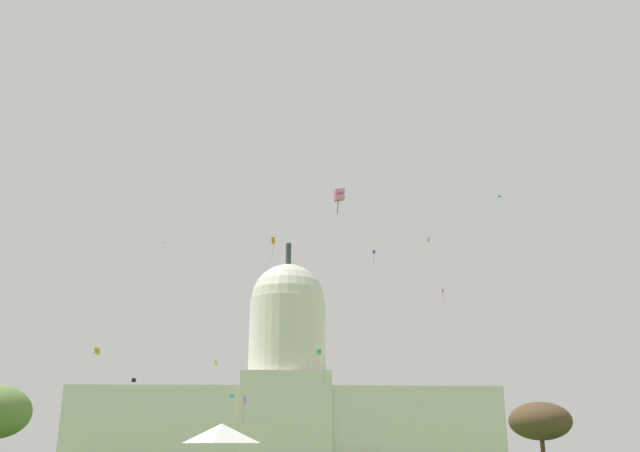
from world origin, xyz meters
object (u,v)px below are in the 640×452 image
at_px(kite_pink_mid, 339,195).
at_px(kite_magenta_high, 164,243).
at_px(kite_pink_low, 419,398).
at_px(kite_black_mid, 134,380).
at_px(capitol_building, 286,395).
at_px(kite_lime_high, 429,240).
at_px(kite_white_low, 326,361).
at_px(kite_orange_high, 273,243).
at_px(kite_cyan_high, 502,199).
at_px(kite_gold_mid, 97,351).
at_px(tree_east_near, 540,421).
at_px(event_tent, 221,451).
at_px(kite_red_high, 443,293).
at_px(kite_violet_low, 244,403).
at_px(kite_turquoise_low, 232,396).
at_px(kite_blue_high, 374,252).
at_px(kite_green_mid, 319,352).
at_px(kite_yellow_mid, 216,363).

distance_m(kite_pink_mid, kite_magenta_high, 126.25).
bearing_deg(kite_pink_low, kite_black_mid, 77.21).
height_order(capitol_building, kite_lime_high, capitol_building).
height_order(kite_white_low, kite_orange_high, kite_orange_high).
xyz_separation_m(kite_cyan_high, kite_gold_mid, (-74.34, 18.25, -25.00)).
relative_size(capitol_building, kite_pink_mid, 44.66).
xyz_separation_m(capitol_building, kite_lime_high, (35.90, -57.54, 34.17)).
bearing_deg(kite_orange_high, tree_east_near, -115.37).
bearing_deg(kite_magenta_high, event_tent, -65.15).
distance_m(kite_red_high, kite_violet_low, 74.63).
bearing_deg(kite_red_high, capitol_building, 76.95).
bearing_deg(kite_gold_mid, kite_turquoise_low, 126.59).
xyz_separation_m(kite_blue_high, kite_orange_high, (-24.41, -33.81, -7.90)).
bearing_deg(kite_pink_low, kite_gold_mid, 95.71).
bearing_deg(kite_gold_mid, kite_magenta_high, 160.84).
height_order(capitol_building, kite_gold_mid, capitol_building).
bearing_deg(kite_pink_mid, kite_blue_high, -19.91).
distance_m(kite_pink_mid, kite_white_low, 39.51).
bearing_deg(kite_pink_low, kite_white_low, 124.65).
bearing_deg(capitol_building, kite_black_mid, -122.69).
distance_m(event_tent, kite_black_mid, 97.59).
height_order(capitol_building, kite_orange_high, capitol_building).
distance_m(kite_pink_mid, kite_cyan_high, 54.44).
distance_m(kite_blue_high, kite_pink_low, 48.99).
distance_m(kite_green_mid, kite_orange_high, 37.98).
bearing_deg(capitol_building, kite_red_high, -50.11).
bearing_deg(capitol_building, kite_gold_mid, -111.52).
relative_size(kite_pink_mid, kite_lime_high, 2.45).
xyz_separation_m(capitol_building, kite_blue_high, (22.20, -55.45, 31.34)).
height_order(kite_magenta_high, kite_violet_low, kite_magenta_high).
bearing_deg(tree_east_near, kite_turquoise_low, 140.24).
relative_size(kite_pink_mid, kite_yellow_mid, 3.03).
height_order(kite_pink_mid, kite_red_high, kite_red_high).
relative_size(capitol_building, tree_east_near, 9.01).
bearing_deg(kite_white_low, kite_green_mid, 27.49).
height_order(capitol_building, kite_black_mid, capitol_building).
bearing_deg(kite_magenta_high, kite_pink_low, 17.22).
bearing_deg(event_tent, kite_pink_mid, -0.86).
height_order(kite_gold_mid, kite_orange_high, kite_orange_high).
xyz_separation_m(kite_pink_mid, kite_white_low, (0.18, 36.90, -14.11)).
bearing_deg(kite_lime_high, tree_east_near, -6.28).
relative_size(tree_east_near, kite_yellow_mid, 15.02).
xyz_separation_m(tree_east_near, kite_green_mid, (-35.88, 44.90, 17.45)).
height_order(kite_white_low, kite_pink_low, kite_pink_low).
height_order(kite_green_mid, kite_cyan_high, kite_cyan_high).
bearing_deg(kite_gold_mid, kite_lime_high, 94.50).
relative_size(kite_lime_high, kite_magenta_high, 0.57).
bearing_deg(kite_black_mid, kite_white_low, -35.30).
relative_size(kite_turquoise_low, kite_cyan_high, 0.79).
xyz_separation_m(kite_red_high, kite_yellow_mid, (-54.94, -25.65, -21.20)).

